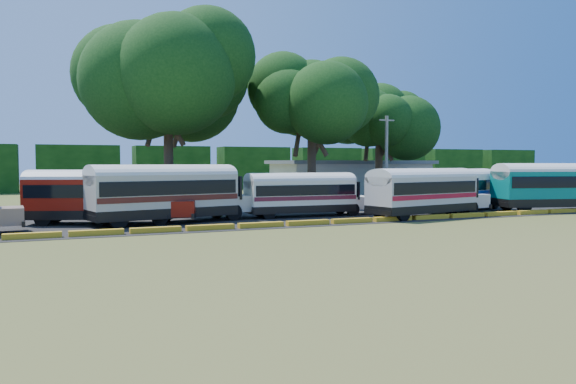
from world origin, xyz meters
name	(u,v)px	position (x,y,z in m)	size (l,w,h in m)	color
ground	(338,226)	(0.00, 0.00, 0.00)	(160.00, 160.00, 0.00)	#40531B
asphalt_strip	(277,210)	(1.00, 12.00, 0.01)	(64.00, 24.00, 0.02)	black
curb	(330,222)	(0.00, 1.00, 0.15)	(53.70, 0.45, 0.30)	gold
terminal_building	(351,177)	(18.00, 30.00, 2.03)	(19.00, 9.00, 4.00)	silver
treeline_backdrop	(171,168)	(0.00, 48.00, 3.00)	(130.00, 4.00, 6.00)	black
bus_red	(102,193)	(-12.73, 6.61, 1.90)	(10.33, 5.73, 3.32)	black
bus_cream_west	(167,190)	(-8.98, 5.52, 2.05)	(11.36, 4.91, 3.63)	black
bus_cream_east	(303,192)	(0.53, 6.06, 1.73)	(9.34, 2.56, 3.05)	black
bus_white_red	(425,190)	(8.01, 2.37, 1.90)	(10.51, 4.44, 3.36)	black
bus_white_blue	(463,187)	(13.82, 5.28, 1.85)	(10.05, 6.33, 3.27)	black
bus_teal	(558,184)	(20.34, 2.19, 2.12)	(11.58, 5.43, 3.70)	black
tree_west	(168,72)	(-6.14, 19.13, 11.45)	(12.69, 12.69, 16.13)	#3C291E
tree_center	(312,98)	(6.90, 17.91, 9.71)	(9.39, 9.39, 13.22)	#3C291E
tree_east	(379,115)	(17.18, 22.55, 8.90)	(9.03, 9.03, 12.26)	#3C291E
utility_pole	(386,158)	(13.12, 14.91, 4.14)	(1.60, 0.30, 8.06)	gray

